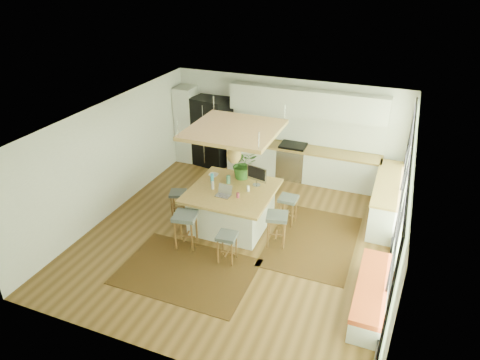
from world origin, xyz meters
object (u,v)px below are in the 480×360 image
at_px(stool_right_back, 288,210).
at_px(laptop, 223,191).
at_px(island, 232,207).
at_px(fridge, 212,134).
at_px(stool_left_side, 179,202).
at_px(stool_right_front, 276,230).
at_px(microwave, 248,134).
at_px(monitor, 257,175).
at_px(island_plant, 243,167).
at_px(stool_near_left, 186,232).
at_px(stool_near_right, 227,247).

height_order(stool_right_back, laptop, laptop).
bearing_deg(stool_right_back, island, -154.66).
relative_size(fridge, stool_left_side, 3.19).
height_order(stool_right_front, laptop, laptop).
relative_size(laptop, microwave, 0.59).
distance_m(stool_right_back, stool_left_side, 2.58).
height_order(monitor, island_plant, island_plant).
distance_m(stool_near_left, stool_right_back, 2.42).
height_order(fridge, stool_right_front, fridge).
bearing_deg(island_plant, island, -91.43).
bearing_deg(stool_right_back, monitor, -168.21).
bearing_deg(stool_near_right, stool_left_side, 146.01).
height_order(island, stool_left_side, island).
relative_size(stool_near_right, island_plant, 0.92).
distance_m(island, stool_near_left, 1.27).
distance_m(laptop, microwave, 3.24).
xyz_separation_m(stool_right_front, stool_right_back, (-0.01, 0.89, 0.00)).
relative_size(fridge, microwave, 3.50).
height_order(stool_right_front, island_plant, island_plant).
distance_m(stool_left_side, island_plant, 1.76).
relative_size(fridge, island, 1.09).
bearing_deg(laptop, island, 81.77).
xyz_separation_m(island, laptop, (-0.07, -0.34, 0.58)).
bearing_deg(stool_right_back, island_plant, 175.83).
distance_m(stool_near_left, laptop, 1.17).
bearing_deg(stool_right_front, stool_right_back, 90.49).
bearing_deg(stool_right_front, stool_near_right, -129.04).
relative_size(stool_right_back, microwave, 1.19).
height_order(laptop, island_plant, island_plant).
relative_size(stool_near_right, stool_right_back, 0.95).
xyz_separation_m(stool_left_side, island_plant, (1.36, 0.71, 0.85)).
bearing_deg(island_plant, stool_near_left, -109.24).
bearing_deg(laptop, stool_left_side, 172.31).
bearing_deg(stool_left_side, stool_right_back, 14.05).
bearing_deg(fridge, island_plant, -40.84).
distance_m(stool_left_side, monitor, 2.03).
relative_size(island, microwave, 3.20).
xyz_separation_m(island, stool_left_side, (-1.35, -0.08, -0.11)).
relative_size(stool_near_left, stool_near_right, 1.23).
height_order(stool_left_side, microwave, microwave).
xyz_separation_m(fridge, stool_right_front, (3.00, -3.23, -0.57)).
height_order(island, stool_right_front, island).
xyz_separation_m(stool_near_left, stool_left_side, (-0.75, 1.04, 0.00)).
bearing_deg(stool_right_back, stool_near_right, -112.21).
bearing_deg(stool_near_right, microwave, 105.17).
bearing_deg(stool_left_side, monitor, 14.94).
bearing_deg(stool_left_side, fridge, 99.27).
bearing_deg(monitor, stool_right_front, -31.45).
bearing_deg(laptop, monitor, 58.91).
bearing_deg(stool_right_front, fridge, 132.90).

